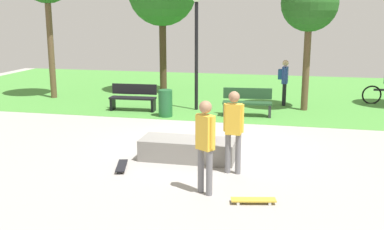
{
  "coord_description": "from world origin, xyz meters",
  "views": [
    {
      "loc": [
        2.12,
        -11.15,
        3.33
      ],
      "look_at": [
        -0.15,
        -0.87,
        0.96
      ],
      "focal_mm": 42.54,
      "sensor_mm": 36.0,
      "label": 1
    }
  ],
  "objects_px": {
    "park_bench_near_path": "(247,102)",
    "lamp_post": "(196,40)",
    "concrete_ledge": "(188,149)",
    "skateboard_spare": "(253,200)",
    "backpack_on_ledge": "(210,132)",
    "trash_bin": "(165,103)",
    "skater_watching": "(234,126)",
    "skater_performing_trick": "(205,140)",
    "pedestrian_with_backpack": "(284,78)",
    "park_bench_near_lamppost": "(133,97)",
    "tree_broad_elm": "(310,4)",
    "skateboard_by_ledge": "(122,166)"
  },
  "relations": [
    {
      "from": "backpack_on_ledge",
      "to": "park_bench_near_path",
      "type": "xyz_separation_m",
      "value": [
        0.39,
        4.73,
        -0.16
      ]
    },
    {
      "from": "skateboard_by_ledge",
      "to": "trash_bin",
      "type": "relative_size",
      "value": 0.93
    },
    {
      "from": "park_bench_near_lamppost",
      "to": "trash_bin",
      "type": "distance_m",
      "value": 1.52
    },
    {
      "from": "skater_watching",
      "to": "skater_performing_trick",
      "type": "bearing_deg",
      "value": -106.55
    },
    {
      "from": "skateboard_by_ledge",
      "to": "lamp_post",
      "type": "distance_m",
      "value": 6.86
    },
    {
      "from": "pedestrian_with_backpack",
      "to": "skateboard_spare",
      "type": "bearing_deg",
      "value": -91.85
    },
    {
      "from": "lamp_post",
      "to": "trash_bin",
      "type": "bearing_deg",
      "value": -121.03
    },
    {
      "from": "park_bench_near_lamppost",
      "to": "trash_bin",
      "type": "relative_size",
      "value": 1.83
    },
    {
      "from": "skater_performing_trick",
      "to": "lamp_post",
      "type": "height_order",
      "value": "lamp_post"
    },
    {
      "from": "skateboard_spare",
      "to": "pedestrian_with_backpack",
      "type": "height_order",
      "value": "pedestrian_with_backpack"
    },
    {
      "from": "skateboard_by_ledge",
      "to": "skateboard_spare",
      "type": "bearing_deg",
      "value": -22.77
    },
    {
      "from": "backpack_on_ledge",
      "to": "trash_bin",
      "type": "relative_size",
      "value": 0.36
    },
    {
      "from": "skater_performing_trick",
      "to": "trash_bin",
      "type": "xyz_separation_m",
      "value": [
        -2.5,
        6.15,
        -0.61
      ]
    },
    {
      "from": "concrete_ledge",
      "to": "skateboard_spare",
      "type": "bearing_deg",
      "value": -52.15
    },
    {
      "from": "backpack_on_ledge",
      "to": "tree_broad_elm",
      "type": "distance_m",
      "value": 7.14
    },
    {
      "from": "backpack_on_ledge",
      "to": "skater_performing_trick",
      "type": "xyz_separation_m",
      "value": [
        0.28,
        -2.09,
        0.41
      ]
    },
    {
      "from": "park_bench_near_path",
      "to": "tree_broad_elm",
      "type": "xyz_separation_m",
      "value": [
        1.86,
        1.36,
        3.13
      ]
    },
    {
      "from": "trash_bin",
      "to": "skater_watching",
      "type": "bearing_deg",
      "value": -59.81
    },
    {
      "from": "skateboard_spare",
      "to": "backpack_on_ledge",
      "type": "bearing_deg",
      "value": 117.35
    },
    {
      "from": "concrete_ledge",
      "to": "lamp_post",
      "type": "xyz_separation_m",
      "value": [
        -0.96,
        5.49,
        2.18
      ]
    },
    {
      "from": "park_bench_near_lamppost",
      "to": "trash_bin",
      "type": "bearing_deg",
      "value": -26.8
    },
    {
      "from": "tree_broad_elm",
      "to": "trash_bin",
      "type": "height_order",
      "value": "tree_broad_elm"
    },
    {
      "from": "concrete_ledge",
      "to": "skateboard_spare",
      "type": "height_order",
      "value": "concrete_ledge"
    },
    {
      "from": "backpack_on_ledge",
      "to": "skater_performing_trick",
      "type": "distance_m",
      "value": 2.14
    },
    {
      "from": "skater_performing_trick",
      "to": "park_bench_near_path",
      "type": "bearing_deg",
      "value": 89.12
    },
    {
      "from": "park_bench_near_path",
      "to": "lamp_post",
      "type": "distance_m",
      "value": 2.75
    },
    {
      "from": "park_bench_near_lamppost",
      "to": "skater_watching",
      "type": "bearing_deg",
      "value": -53.06
    },
    {
      "from": "tree_broad_elm",
      "to": "lamp_post",
      "type": "bearing_deg",
      "value": -168.46
    },
    {
      "from": "skater_performing_trick",
      "to": "pedestrian_with_backpack",
      "type": "bearing_deg",
      "value": 82.12
    },
    {
      "from": "skateboard_by_ledge",
      "to": "lamp_post",
      "type": "height_order",
      "value": "lamp_post"
    },
    {
      "from": "concrete_ledge",
      "to": "park_bench_near_path",
      "type": "relative_size",
      "value": 1.33
    },
    {
      "from": "skateboard_by_ledge",
      "to": "pedestrian_with_backpack",
      "type": "height_order",
      "value": "pedestrian_with_backpack"
    },
    {
      "from": "concrete_ledge",
      "to": "trash_bin",
      "type": "height_order",
      "value": "trash_bin"
    },
    {
      "from": "concrete_ledge",
      "to": "skater_performing_trick",
      "type": "relative_size",
      "value": 1.22
    },
    {
      "from": "park_bench_near_lamppost",
      "to": "tree_broad_elm",
      "type": "distance_m",
      "value": 6.74
    },
    {
      "from": "skateboard_spare",
      "to": "pedestrian_with_backpack",
      "type": "xyz_separation_m",
      "value": [
        0.3,
        9.15,
        0.94
      ]
    },
    {
      "from": "skateboard_by_ledge",
      "to": "pedestrian_with_backpack",
      "type": "bearing_deg",
      "value": 67.48
    },
    {
      "from": "trash_bin",
      "to": "lamp_post",
      "type": "bearing_deg",
      "value": 58.97
    },
    {
      "from": "skater_watching",
      "to": "skateboard_by_ledge",
      "type": "height_order",
      "value": "skater_watching"
    },
    {
      "from": "park_bench_near_path",
      "to": "skater_watching",
      "type": "bearing_deg",
      "value": -87.35
    },
    {
      "from": "skater_watching",
      "to": "park_bench_near_path",
      "type": "height_order",
      "value": "skater_watching"
    },
    {
      "from": "skateboard_spare",
      "to": "skateboard_by_ledge",
      "type": "bearing_deg",
      "value": 157.23
    },
    {
      "from": "concrete_ledge",
      "to": "park_bench_near_path",
      "type": "height_order",
      "value": "park_bench_near_path"
    },
    {
      "from": "park_bench_near_lamppost",
      "to": "park_bench_near_path",
      "type": "relative_size",
      "value": 0.99
    },
    {
      "from": "backpack_on_ledge",
      "to": "skateboard_spare",
      "type": "xyz_separation_m",
      "value": [
        1.22,
        -2.35,
        -0.58
      ]
    },
    {
      "from": "skateboard_spare",
      "to": "skater_performing_trick",
      "type": "bearing_deg",
      "value": 164.25
    },
    {
      "from": "skateboard_spare",
      "to": "park_bench_near_path",
      "type": "height_order",
      "value": "park_bench_near_path"
    },
    {
      "from": "park_bench_near_path",
      "to": "tree_broad_elm",
      "type": "bearing_deg",
      "value": 36.21
    },
    {
      "from": "skateboard_spare",
      "to": "lamp_post",
      "type": "distance_m",
      "value": 8.47
    },
    {
      "from": "skater_watching",
      "to": "pedestrian_with_backpack",
      "type": "distance_m",
      "value": 7.71
    }
  ]
}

